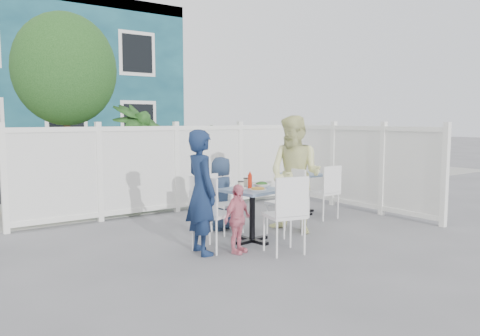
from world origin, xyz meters
TOP-DOWN VIEW (x-y plane):
  - ground at (0.00, 0.00)m, footprint 80.00×80.00m
  - near_sidewalk at (0.00, 3.80)m, footprint 24.00×2.60m
  - street at (0.00, 7.50)m, footprint 24.00×5.00m
  - far_sidewalk at (0.00, 10.60)m, footprint 24.00×1.60m
  - building at (-0.50, 14.00)m, footprint 11.00×6.00m
  - fence_back at (0.10, 2.40)m, footprint 5.86×0.08m
  - fence_right at (3.00, 0.60)m, footprint 0.08×3.66m
  - tree at (-1.60, 3.30)m, footprint 1.80×1.62m
  - utility_cabinet at (-2.11, 4.00)m, footprint 0.81×0.63m
  - potted_shrub_a at (-0.35, 3.10)m, footprint 1.51×1.51m
  - potted_shrub_b at (1.69, 3.00)m, footprint 1.71×1.57m
  - main_table at (-0.06, -0.15)m, footprint 0.81×0.81m
  - spare_table at (1.91, 0.96)m, footprint 0.74×0.74m
  - chair_left at (-0.81, -0.21)m, footprint 0.56×0.57m
  - chair_right at (0.67, -0.10)m, footprint 0.44×0.46m
  - chair_back at (-0.05, 0.57)m, footprint 0.42×0.41m
  - chair_near at (-0.07, -0.91)m, footprint 0.55×0.54m
  - chair_spare at (1.90, 0.30)m, footprint 0.43×0.41m
  - man at (-0.93, -0.22)m, footprint 0.45×0.63m
  - woman at (0.82, -0.07)m, footprint 0.91×1.03m
  - boy at (0.00, 0.73)m, footprint 0.65×0.53m
  - toddler at (-0.55, -0.48)m, footprint 0.57×0.39m
  - plate_main at (-0.07, -0.29)m, footprint 0.24×0.24m
  - plate_side at (-0.21, -0.07)m, footprint 0.21×0.21m
  - salad_bowl at (0.12, -0.14)m, footprint 0.24×0.24m
  - coffee_cup_a at (-0.30, -0.22)m, footprint 0.08×0.08m
  - coffee_cup_b at (-0.00, 0.07)m, footprint 0.08×0.08m
  - ketchup_bottle at (-0.05, -0.08)m, footprint 0.06×0.06m
  - salt_shaker at (-0.15, 0.10)m, footprint 0.03×0.03m
  - pepper_shaker at (-0.12, 0.09)m, footprint 0.03×0.03m

SIDE VIEW (x-z plane):
  - ground at x=0.00m, z-range 0.00..0.00m
  - street at x=0.00m, z-range 0.00..0.01m
  - near_sidewalk at x=0.00m, z-range 0.00..0.01m
  - far_sidewalk at x=0.00m, z-range 0.00..0.01m
  - toddler at x=-0.55m, z-range 0.00..0.90m
  - chair_back at x=-0.05m, z-range 0.07..0.97m
  - chair_spare at x=1.90m, z-range 0.08..1.01m
  - spare_table at x=1.91m, z-range 0.20..0.93m
  - boy at x=0.00m, z-range 0.00..1.14m
  - chair_right at x=0.67m, z-range 0.08..1.06m
  - chair_left at x=-0.81m, z-range 0.08..1.07m
  - main_table at x=-0.06m, z-range 0.21..0.96m
  - chair_near at x=-0.07m, z-range 0.08..1.10m
  - utility_cabinet at x=-2.11m, z-range 0.00..1.39m
  - plate_side at x=-0.21m, z-range 0.76..0.77m
  - plate_main at x=-0.07m, z-range 0.76..0.77m
  - fence_right at x=3.00m, z-range -0.02..1.58m
  - fence_back at x=0.10m, z-range -0.02..1.58m
  - salad_bowl at x=0.12m, z-range 0.76..0.81m
  - salt_shaker at x=-0.15m, z-range 0.76..0.83m
  - pepper_shaker at x=-0.12m, z-range 0.76..0.83m
  - potted_shrub_b at x=1.69m, z-range 0.00..1.59m
  - man at x=-0.93m, z-range 0.00..1.60m
  - coffee_cup_b at x=0.00m, z-range 0.76..0.87m
  - coffee_cup_a at x=-0.30m, z-range 0.76..0.88m
  - ketchup_bottle at x=-0.05m, z-range 0.76..0.95m
  - woman at x=0.82m, z-range 0.00..1.78m
  - potted_shrub_a at x=-0.35m, z-range 0.00..2.01m
  - tree at x=-1.60m, z-range 0.80..4.39m
  - building at x=-0.50m, z-range 0.00..6.00m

